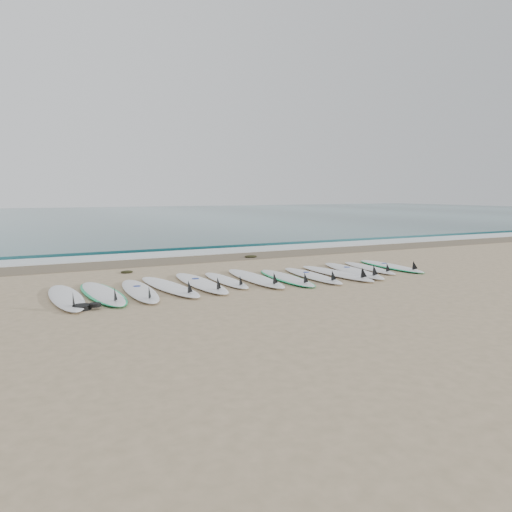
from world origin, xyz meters
name	(u,v)px	position (x,y,z in m)	size (l,w,h in m)	color
ground	(256,281)	(0.00, 0.00, 0.00)	(120.00, 120.00, 0.00)	tan
ocean	(73,217)	(0.00, 32.50, 0.01)	(120.00, 55.00, 0.03)	#21545A
wet_sand_band	(194,259)	(0.00, 4.10, 0.01)	(120.00, 1.80, 0.01)	brown
foam_band	(180,254)	(0.00, 5.50, 0.02)	(120.00, 1.40, 0.04)	silver
wave_crest	(166,248)	(0.00, 7.00, 0.05)	(120.00, 1.00, 0.10)	#21545A
surfboard_0	(66,297)	(-4.10, -0.26, 0.06)	(0.61, 2.73, 0.35)	silver
surfboard_1	(103,293)	(-3.42, -0.14, 0.05)	(0.80, 2.75, 0.35)	white
surfboard_2	(140,291)	(-2.72, -0.24, 0.06)	(0.69, 2.67, 0.34)	white
surfboard_3	(170,286)	(-2.06, -0.10, 0.06)	(0.85, 2.78, 0.35)	white
surfboard_4	(201,283)	(-1.33, 0.00, 0.06)	(0.60, 2.84, 0.36)	white
surfboard_5	(226,280)	(-0.70, 0.11, 0.05)	(0.53, 2.31, 0.29)	white
surfboard_6	(256,278)	(-0.01, 0.01, 0.06)	(0.70, 2.84, 0.36)	white
surfboard_7	(287,278)	(0.68, -0.21, 0.05)	(0.78, 2.57, 0.32)	white
surfboard_8	(313,275)	(1.36, -0.27, 0.06)	(0.68, 2.57, 0.33)	white
surfboard_9	(338,273)	(2.07, -0.26, 0.06)	(0.65, 2.71, 0.35)	white
surfboard_10	(354,270)	(2.67, -0.12, 0.06)	(1.00, 2.87, 0.36)	white
surfboard_11	(370,268)	(3.36, 0.10, 0.05)	(0.76, 2.35, 0.30)	white
surfboard_12	(391,266)	(4.09, 0.12, 0.05)	(0.73, 2.55, 0.32)	white
seaweed_near	(127,272)	(-2.39, 2.43, 0.03)	(0.31, 0.24, 0.06)	black
seaweed_far	(251,256)	(1.67, 3.66, 0.04)	(0.40, 0.31, 0.08)	black
leash_coil	(85,307)	(-3.90, -1.18, 0.05)	(0.46, 0.36, 0.11)	black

